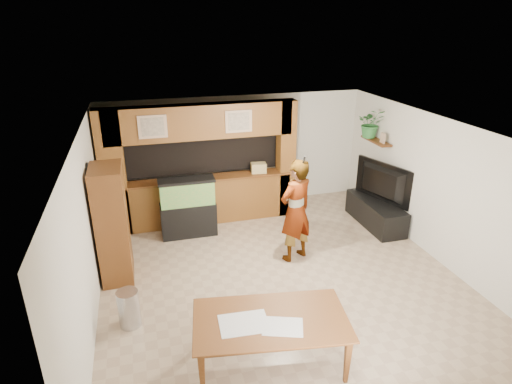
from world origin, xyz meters
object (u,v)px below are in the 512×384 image
object	(u,v)px
dining_table	(271,343)
television	(379,183)
aquarium	(188,208)
person	(296,211)
pantry_cabinet	(112,224)

from	to	relation	value
dining_table	television	bearing A→B (deg)	52.68
aquarium	person	world-z (taller)	person
aquarium	dining_table	size ratio (longest dim) A/B	0.63
television	aquarium	bearing A→B (deg)	62.47
pantry_cabinet	person	xyz separation A→B (m)	(3.16, -0.26, -0.03)
aquarium	dining_table	xyz separation A→B (m)	(0.55, -3.88, -0.26)
television	person	size ratio (longest dim) A/B	0.74
pantry_cabinet	aquarium	distance (m)	1.88
aquarium	person	xyz separation A→B (m)	(1.77, -1.46, 0.37)
person	dining_table	bearing A→B (deg)	40.02
pantry_cabinet	television	xyz separation A→B (m)	(5.35, 0.59, -0.04)
television	person	world-z (taller)	person
pantry_cabinet	dining_table	size ratio (longest dim) A/B	1.03
television	pantry_cabinet	bearing A→B (deg)	77.50
pantry_cabinet	dining_table	world-z (taller)	pantry_cabinet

